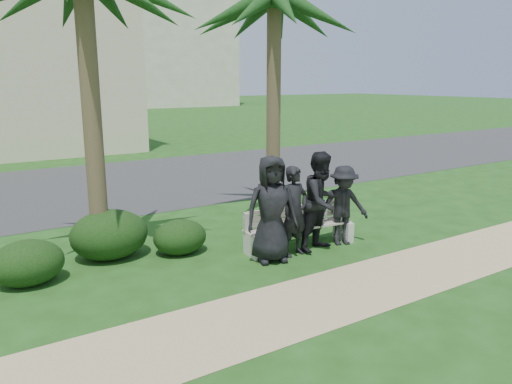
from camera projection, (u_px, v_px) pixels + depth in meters
ground at (277, 257)px, 8.98m from camera, size 160.00×160.00×0.00m
footpath at (346, 291)px, 7.51m from camera, size 30.00×1.60×0.01m
asphalt_street at (129, 182)px, 15.53m from camera, size 160.00×8.00×0.01m
stucco_bldg_right at (28, 67)px, 22.38m from camera, size 8.40×8.40×7.30m
park_bench at (299, 230)px, 9.42m from camera, size 2.21×0.68×0.76m
man_a at (272, 209)px, 8.60m from camera, size 1.04×0.82×1.87m
man_b at (295, 211)px, 8.92m from camera, size 0.65×0.48×1.63m
man_c at (322, 201)px, 9.20m from camera, size 1.04×0.90×1.85m
man_d at (343, 205)px, 9.52m from camera, size 1.13×0.87×1.54m
hedge_a at (27, 262)px, 7.73m from camera, size 1.11×0.91×0.72m
hedge_b at (109, 233)px, 8.87m from camera, size 1.37×1.14×0.90m
hedge_c at (180, 236)px, 9.12m from camera, size 0.99×0.82×0.65m
hedge_d at (288, 212)px, 10.40m from camera, size 1.31×1.09×0.86m
hedge_e at (291, 208)px, 10.82m from camera, size 1.20×1.00×0.79m
palm_right at (274, 0)px, 10.76m from camera, size 3.00×3.00×5.76m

